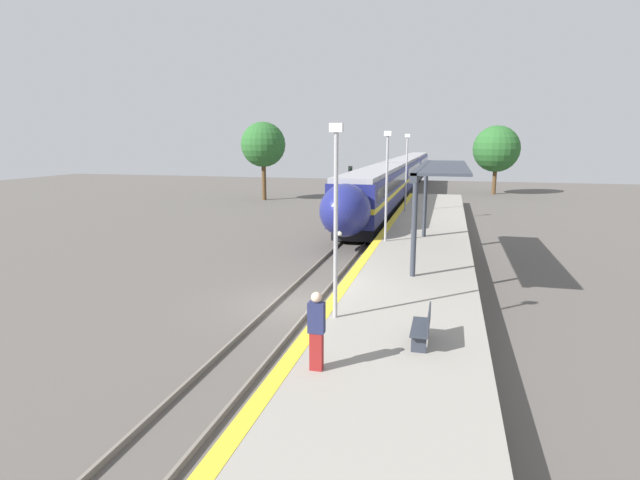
# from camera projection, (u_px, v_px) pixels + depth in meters

# --- Properties ---
(ground_plane) EXTENTS (120.00, 120.00, 0.00)m
(ground_plane) POSITION_uv_depth(u_px,v_px,m) (296.00, 304.00, 18.12)
(ground_plane) COLOR #56514C
(rail_left) EXTENTS (0.08, 90.00, 0.15)m
(rail_left) POSITION_uv_depth(u_px,v_px,m) (277.00, 301.00, 18.28)
(rail_left) COLOR slate
(rail_left) RESTS_ON ground_plane
(rail_right) EXTENTS (0.08, 90.00, 0.15)m
(rail_right) POSITION_uv_depth(u_px,v_px,m) (315.00, 304.00, 17.93)
(rail_right) COLOR slate
(rail_right) RESTS_ON ground_plane
(train) EXTENTS (2.79, 65.45, 3.84)m
(train) POSITION_uv_depth(u_px,v_px,m) (401.00, 174.00, 55.49)
(train) COLOR black
(train) RESTS_ON ground_plane
(platform_right) EXTENTS (4.75, 64.00, 0.87)m
(platform_right) POSITION_uv_depth(u_px,v_px,m) (406.00, 302.00, 17.06)
(platform_right) COLOR gray
(platform_right) RESTS_ON ground_plane
(platform_bench) EXTENTS (0.44, 1.44, 0.89)m
(platform_bench) POSITION_uv_depth(u_px,v_px,m) (424.00, 326.00, 12.37)
(platform_bench) COLOR #2D333D
(platform_bench) RESTS_ON platform_right
(person_waiting) EXTENTS (0.36, 0.24, 1.79)m
(person_waiting) POSITION_uv_depth(u_px,v_px,m) (316.00, 329.00, 10.90)
(person_waiting) COLOR maroon
(person_waiting) RESTS_ON platform_right
(railway_signal) EXTENTS (0.28, 0.28, 3.99)m
(railway_signal) POSITION_uv_depth(u_px,v_px,m) (350.00, 187.00, 37.40)
(railway_signal) COLOR #59595E
(railway_signal) RESTS_ON ground_plane
(lamppost_near) EXTENTS (0.36, 0.20, 5.45)m
(lamppost_near) POSITION_uv_depth(u_px,v_px,m) (336.00, 210.00, 13.74)
(lamppost_near) COLOR #9E9EA3
(lamppost_near) RESTS_ON platform_right
(lamppost_mid) EXTENTS (0.36, 0.20, 5.45)m
(lamppost_mid) POSITION_uv_depth(u_px,v_px,m) (387.00, 179.00, 24.59)
(lamppost_mid) COLOR #9E9EA3
(lamppost_mid) RESTS_ON platform_right
(lamppost_far) EXTENTS (0.36, 0.20, 5.45)m
(lamppost_far) POSITION_uv_depth(u_px,v_px,m) (406.00, 167.00, 35.45)
(lamppost_far) COLOR #9E9EA3
(lamppost_far) RESTS_ON platform_right
(station_canopy) EXTENTS (2.02, 11.21, 3.95)m
(station_canopy) POSITION_uv_depth(u_px,v_px,m) (436.00, 171.00, 21.76)
(station_canopy) COLOR #333842
(station_canopy) RESTS_ON platform_right
(background_tree_left) EXTENTS (4.39, 4.39, 7.67)m
(background_tree_left) POSITION_uv_depth(u_px,v_px,m) (263.00, 145.00, 49.04)
(background_tree_left) COLOR brown
(background_tree_left) RESTS_ON ground_plane
(background_tree_right) EXTENTS (5.03, 5.03, 7.48)m
(background_tree_right) POSITION_uv_depth(u_px,v_px,m) (496.00, 149.00, 54.48)
(background_tree_right) COLOR brown
(background_tree_right) RESTS_ON ground_plane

